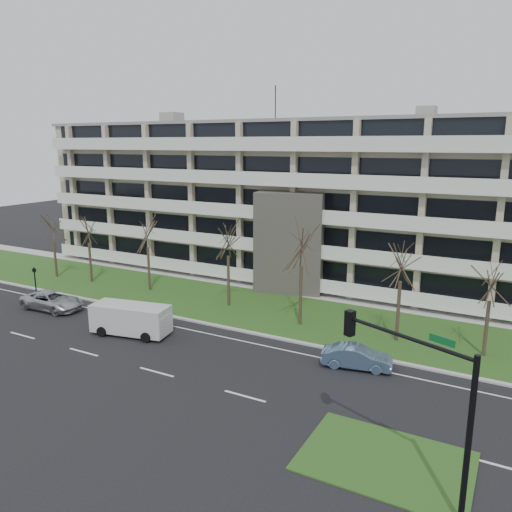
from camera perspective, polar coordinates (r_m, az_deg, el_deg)
The scene contains 19 objects.
ground at distance 30.70m, azimuth -11.29°, elevation -12.88°, with size 160.00×160.00×0.00m, color black.
grass_verge at distance 40.71m, azimuth 0.50°, elevation -6.04°, with size 90.00×10.00×0.06m, color #2C521B.
curb at distance 36.62m, azimuth -3.22°, elevation -8.21°, with size 90.00×0.35×0.12m, color #B2B2AD.
sidewalk at distance 45.40m, azimuth 3.78°, elevation -4.05°, with size 90.00×2.00×0.08m, color #B2B2AD.
grass_median at distance 23.48m, azimuth 14.56°, elevation -21.73°, with size 7.00×5.00×0.06m, color #2C521B.
lane_edge_line at distance 35.47m, azimuth -4.51°, elevation -9.04°, with size 90.00×0.12×0.01m, color white.
apartment_building at distance 50.05m, azimuth 7.20°, elevation 6.32°, with size 60.50×15.10×18.75m.
silver_pickup at distance 43.66m, azimuth -22.26°, elevation -4.74°, with size 2.46×5.32×1.48m, color #B6B7BE.
blue_sedan at distance 30.99m, azimuth 11.45°, elevation -11.25°, with size 1.45×4.15×1.37m, color #668AB1.
white_van at distance 36.22m, azimuth -14.03°, elevation -6.78°, with size 5.80×3.03×2.14m.
traffic_signal at distance 19.76m, azimuth 18.44°, elevation -14.58°, with size 5.38×2.41×6.66m.
pedestrian_signal at distance 47.44m, azimuth -23.95°, elevation -2.31°, with size 0.30×0.27×2.68m.
tree_0 at distance 52.94m, azimuth -22.28°, elevation 3.56°, with size 3.57×3.57×7.14m.
tree_1 at distance 49.84m, azimuth -18.68°, elevation 3.08°, with size 3.44×3.44×6.88m.
tree_2 at distance 45.46m, azimuth -12.36°, elevation 2.89°, with size 3.59×3.59×7.19m.
tree_3 at distance 40.15m, azimuth -3.23°, elevation 2.30°, with size 3.78×3.78×7.55m.
tree_4 at distance 35.76m, azimuth 5.24°, elevation 1.54°, with size 4.00×4.00×8.01m.
tree_5 at distance 34.07m, azimuth 16.32°, elevation -0.15°, with size 3.76×3.76×7.52m.
tree_6 at distance 33.72m, azimuth 25.33°, elevation -2.41°, with size 3.25×3.25×6.50m.
Camera 1 is at (18.10, -21.01, 13.18)m, focal length 35.00 mm.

